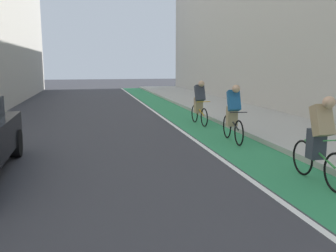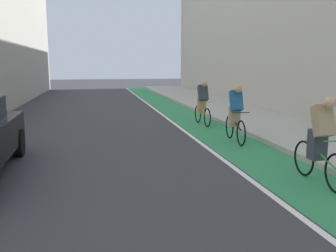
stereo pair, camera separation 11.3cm
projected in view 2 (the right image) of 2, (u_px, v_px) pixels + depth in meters
name	position (u px, v px, depth m)	size (l,w,h in m)	color
ground_plane	(111.00, 132.00, 11.83)	(88.97, 88.97, 0.00)	#38383D
bike_lane_paint	(193.00, 120.00, 14.40)	(1.60, 40.44, 0.00)	#2D8451
lane_divider_stripe	(170.00, 121.00, 14.23)	(0.12, 40.44, 0.00)	white
sidewalk_right	(252.00, 116.00, 14.88)	(3.48, 40.44, 0.14)	#A8A59E
cyclist_mid	(321.00, 141.00, 6.56)	(0.48, 1.75, 1.63)	black
cyclist_trailing	(235.00, 112.00, 10.20)	(0.48, 1.75, 1.63)	black
cyclist_far	(202.00, 102.00, 13.17)	(0.48, 1.72, 1.61)	black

